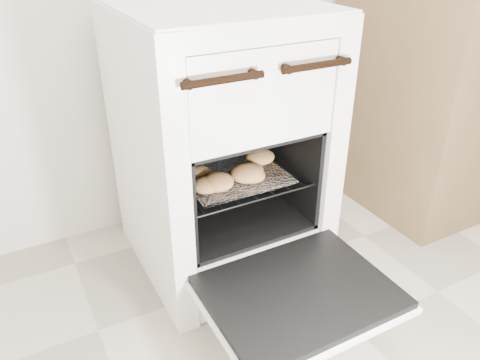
{
  "coord_description": "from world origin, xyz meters",
  "views": [
    {
      "loc": [
        -0.76,
        -0.02,
        1.03
      ],
      "look_at": [
        -0.19,
        1.06,
        0.37
      ],
      "focal_mm": 35.0,
      "sensor_mm": 36.0,
      "label": 1
    }
  ],
  "objects": [
    {
      "name": "foil_sheet",
      "position": [
        -0.19,
        1.12,
        0.36
      ],
      "size": [
        0.31,
        0.27,
        0.01
      ],
      "primitive_type": "cube",
      "color": "white",
      "rests_on": "oven_rack"
    },
    {
      "name": "oven_door",
      "position": [
        -0.19,
        0.73,
        0.18
      ],
      "size": [
        0.49,
        0.38,
        0.03
      ],
      "color": "black",
      "rests_on": "stove"
    },
    {
      "name": "stove",
      "position": [
        -0.19,
        1.19,
        0.41
      ],
      "size": [
        0.55,
        0.61,
        0.84
      ],
      "color": "white",
      "rests_on": "ground"
    },
    {
      "name": "counter",
      "position": [
        0.92,
        1.19,
        0.45
      ],
      "size": [
        0.9,
        0.6,
        0.9
      ],
      "primitive_type": "cube",
      "rotation": [
        0.0,
        0.0,
        0.0
      ],
      "color": "brown",
      "rests_on": "ground"
    },
    {
      "name": "baked_rolls",
      "position": [
        -0.2,
        1.08,
        0.38
      ],
      "size": [
        0.35,
        0.22,
        0.05
      ],
      "color": "tan",
      "rests_on": "foil_sheet"
    },
    {
      "name": "oven_rack",
      "position": [
        -0.19,
        1.13,
        0.35
      ],
      "size": [
        0.4,
        0.38,
        0.01
      ],
      "color": "black",
      "rests_on": "stove"
    }
  ]
}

